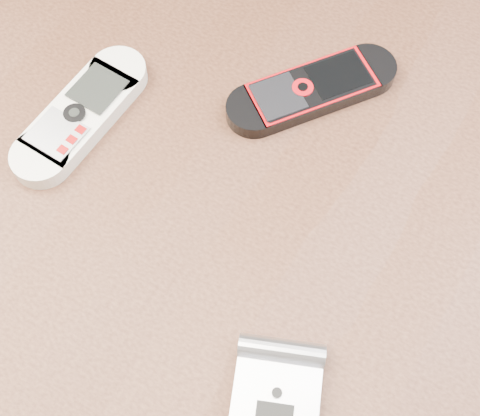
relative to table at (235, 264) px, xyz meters
name	(u,v)px	position (x,y,z in m)	size (l,w,h in m)	color
ground	(238,400)	(0.00, 0.00, -0.64)	(4.00, 4.00, 0.00)	#472B19
table	(235,264)	(0.00, 0.00, 0.00)	(1.20, 0.80, 0.75)	black
nokia_white	(81,114)	(-0.14, 0.01, 0.11)	(0.05, 0.14, 0.02)	white
nokia_black_red	(312,89)	(0.00, 0.12, 0.11)	(0.04, 0.14, 0.01)	black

